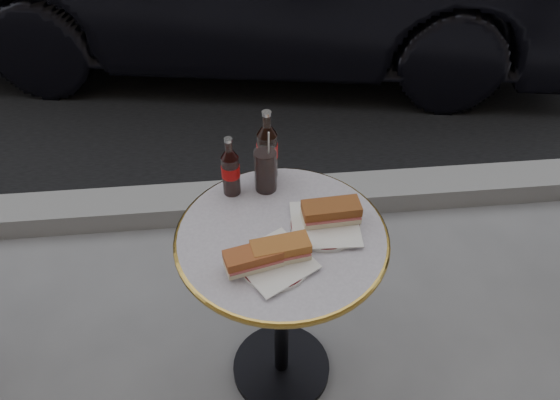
{
  "coord_description": "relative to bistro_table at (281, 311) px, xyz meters",
  "views": [
    {
      "loc": [
        -0.11,
        -1.09,
        1.86
      ],
      "look_at": [
        0.0,
        0.05,
        0.82
      ],
      "focal_mm": 35.0,
      "sensor_mm": 36.0,
      "label": 1
    }
  ],
  "objects": [
    {
      "name": "sandwich_right",
      "position": [
        0.15,
        0.03,
        0.41
      ],
      "size": [
        0.17,
        0.09,
        0.06
      ],
      "primitive_type": "cube",
      "rotation": [
        0.0,
        0.0,
        0.06
      ],
      "color": "brown",
      "rests_on": "plate_right"
    },
    {
      "name": "bistro_table",
      "position": [
        0.0,
        0.0,
        0.0
      ],
      "size": [
        0.62,
        0.62,
        0.73
      ],
      "primitive_type": null,
      "color": "#BAB2C4",
      "rests_on": "ground"
    },
    {
      "name": "plate_right",
      "position": [
        0.13,
        0.02,
        0.37
      ],
      "size": [
        0.24,
        0.24,
        0.01
      ],
      "primitive_type": "cylinder",
      "rotation": [
        0.0,
        0.0,
        -0.22
      ],
      "color": "silver",
      "rests_on": "bistro_table"
    },
    {
      "name": "cola_bottle_left",
      "position": [
        -0.14,
        0.2,
        0.47
      ],
      "size": [
        0.07,
        0.07,
        0.2
      ],
      "primitive_type": null,
      "rotation": [
        0.0,
        0.0,
        0.17
      ],
      "color": "black",
      "rests_on": "bistro_table"
    },
    {
      "name": "cola_bottle_right",
      "position": [
        -0.02,
        0.27,
        0.49
      ],
      "size": [
        0.08,
        0.08,
        0.24
      ],
      "primitive_type": null,
      "rotation": [
        0.0,
        0.0,
        0.28
      ],
      "color": "black",
      "rests_on": "bistro_table"
    },
    {
      "name": "plate_left",
      "position": [
        -0.03,
        -0.11,
        0.37
      ],
      "size": [
        0.25,
        0.25,
        0.01
      ],
      "primitive_type": "cylinder",
      "rotation": [
        0.0,
        0.0,
        0.36
      ],
      "color": "white",
      "rests_on": "bistro_table"
    },
    {
      "name": "cola_glass",
      "position": [
        -0.03,
        0.21,
        0.44
      ],
      "size": [
        0.09,
        0.09,
        0.15
      ],
      "primitive_type": "cylinder",
      "rotation": [
        0.0,
        0.0,
        -0.25
      ],
      "color": "black",
      "rests_on": "bistro_table"
    },
    {
      "name": "ground",
      "position": [
        0.0,
        0.0,
        -0.37
      ],
      "size": [
        80.0,
        80.0,
        0.0
      ],
      "primitive_type": "plane",
      "color": "slate",
      "rests_on": "ground"
    },
    {
      "name": "curb",
      "position": [
        0.0,
        0.9,
        -0.32
      ],
      "size": [
        40.0,
        0.2,
        0.12
      ],
      "primitive_type": "cube",
      "color": "gray",
      "rests_on": "ground"
    },
    {
      "name": "sandwich_left_a",
      "position": [
        -0.09,
        -0.12,
        0.4
      ],
      "size": [
        0.17,
        0.11,
        0.05
      ],
      "primitive_type": "cube",
      "rotation": [
        0.0,
        0.0,
        0.24
      ],
      "color": "#A25029",
      "rests_on": "plate_left"
    },
    {
      "name": "sandwich_left_b",
      "position": [
        -0.01,
        -0.1,
        0.4
      ],
      "size": [
        0.17,
        0.1,
        0.05
      ],
      "primitive_type": "cube",
      "rotation": [
        0.0,
        0.0,
        0.16
      ],
      "color": "#B0652C",
      "rests_on": "plate_left"
    }
  ]
}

